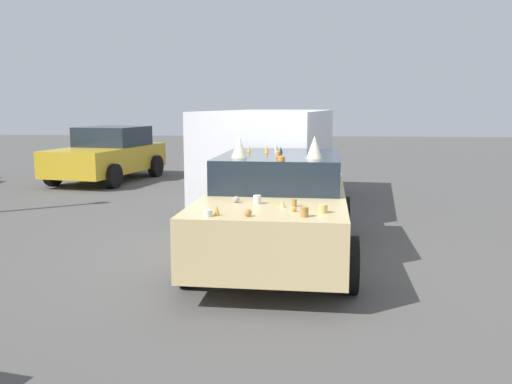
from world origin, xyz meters
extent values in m
plane|color=#514F4C|center=(0.00, 0.00, 0.00)|extent=(60.00, 60.00, 0.00)
cube|color=#D8BC7F|center=(0.00, 0.00, 0.61)|extent=(4.40, 1.94, 0.68)
cube|color=#1E2833|center=(0.29, -0.01, 1.17)|extent=(2.17, 1.70, 0.43)
cylinder|color=black|center=(-1.38, -0.84, 0.32)|extent=(0.65, 0.25, 0.64)
cylinder|color=black|center=(-1.30, 0.96, 0.32)|extent=(0.65, 0.25, 0.64)
cylinder|color=black|center=(1.30, -0.96, 0.32)|extent=(0.65, 0.25, 0.64)
cylinder|color=black|center=(1.38, 0.84, 0.32)|extent=(0.65, 0.25, 0.64)
ellipsoid|color=black|center=(-0.11, -0.88, 0.67)|extent=(0.17, 0.03, 0.13)
ellipsoid|color=black|center=(0.87, 0.85, 0.60)|extent=(0.11, 0.02, 0.10)
ellipsoid|color=black|center=(-1.79, -0.81, 0.71)|extent=(0.13, 0.03, 0.11)
ellipsoid|color=black|center=(-1.44, -0.82, 0.65)|extent=(0.10, 0.02, 0.10)
ellipsoid|color=black|center=(1.60, -0.95, 0.69)|extent=(0.20, 0.03, 0.13)
ellipsoid|color=black|center=(-1.16, 0.93, 0.48)|extent=(0.20, 0.03, 0.11)
ellipsoid|color=black|center=(0.61, 0.86, 0.44)|extent=(0.14, 0.03, 0.09)
ellipsoid|color=black|center=(1.74, 0.81, 0.63)|extent=(0.10, 0.02, 0.09)
ellipsoid|color=black|center=(1.21, 0.83, 0.46)|extent=(0.15, 0.03, 0.08)
ellipsoid|color=black|center=(-1.46, -0.82, 0.73)|extent=(0.19, 0.03, 0.12)
cone|color=orange|center=(-1.92, 0.53, 1.01)|extent=(0.08, 0.08, 0.11)
cylinder|color=silver|center=(-1.96, 0.62, 0.99)|extent=(0.13, 0.13, 0.07)
sphere|color=orange|center=(-1.63, -0.24, 0.98)|extent=(0.05, 0.05, 0.05)
sphere|color=gray|center=(-1.15, 0.43, 0.99)|extent=(0.07, 0.07, 0.07)
cone|color=tan|center=(-1.41, -0.11, 1.00)|extent=(0.07, 0.07, 0.09)
cylinder|color=tan|center=(-1.68, -0.54, 1.00)|extent=(0.13, 0.13, 0.09)
sphere|color=#A87A38|center=(-1.94, 0.21, 0.99)|extent=(0.08, 0.08, 0.08)
cylinder|color=#A87A38|center=(-1.35, -0.24, 1.00)|extent=(0.08, 0.08, 0.08)
cylinder|color=#A87A38|center=(-1.91, -0.35, 1.00)|extent=(0.10, 0.10, 0.10)
cylinder|color=silver|center=(-1.21, 0.18, 1.00)|extent=(0.11, 0.11, 0.10)
cone|color=gray|center=(0.08, 0.58, 1.44)|extent=(0.08, 0.08, 0.11)
cylinder|color=orange|center=(-0.58, -0.06, 1.41)|extent=(0.12, 0.12, 0.05)
cone|color=orange|center=(0.66, 0.46, 1.44)|extent=(0.05, 0.05, 0.09)
cone|color=black|center=(0.45, -0.01, 1.44)|extent=(0.07, 0.07, 0.10)
cone|color=orange|center=(0.52, 0.19, 1.44)|extent=(0.08, 0.08, 0.11)
cylinder|color=orange|center=(-0.15, 0.00, 1.43)|extent=(0.07, 0.07, 0.08)
cylinder|color=silver|center=(0.43, 0.05, 1.44)|extent=(0.06, 0.06, 0.11)
cone|color=beige|center=(-0.31, -0.47, 1.53)|extent=(0.21, 0.21, 0.29)
cone|color=beige|center=(-0.27, 0.49, 1.53)|extent=(0.21, 0.21, 0.29)
cube|color=silver|center=(4.03, 0.31, 1.13)|extent=(5.28, 2.67, 1.64)
cube|color=#1E2833|center=(5.79, 0.08, 1.46)|extent=(0.35, 1.80, 0.59)
cylinder|color=black|center=(5.67, 1.15, 0.36)|extent=(0.74, 0.33, 0.72)
cylinder|color=black|center=(5.40, -0.92, 0.36)|extent=(0.74, 0.33, 0.72)
cylinder|color=black|center=(2.66, 1.54, 0.36)|extent=(0.74, 0.33, 0.72)
cylinder|color=black|center=(2.39, -0.54, 0.36)|extent=(0.74, 0.33, 0.72)
cube|color=gold|center=(7.36, 5.03, 0.60)|extent=(4.15, 2.38, 0.68)
cube|color=#1E2833|center=(7.71, 4.96, 1.20)|extent=(2.01, 1.85, 0.53)
cylinder|color=black|center=(6.01, 4.40, 0.31)|extent=(0.65, 0.33, 0.62)
cylinder|color=black|center=(6.33, 6.10, 0.31)|extent=(0.65, 0.33, 0.62)
cylinder|color=black|center=(8.39, 3.95, 0.31)|extent=(0.65, 0.33, 0.62)
cylinder|color=black|center=(8.71, 5.65, 0.31)|extent=(0.65, 0.33, 0.62)
camera|label=1|loc=(-7.39, -0.33, 2.06)|focal=39.05mm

